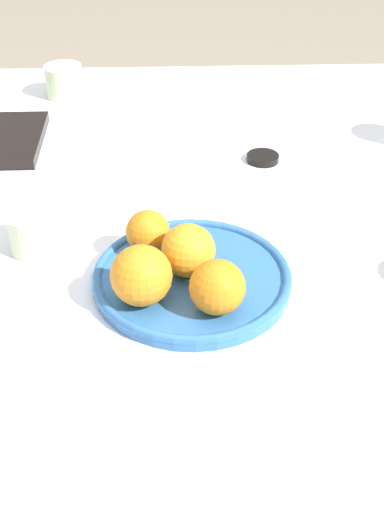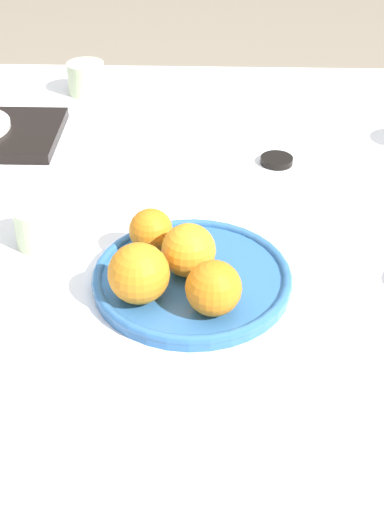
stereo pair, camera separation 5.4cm
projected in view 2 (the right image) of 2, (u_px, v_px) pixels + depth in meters
The scene contains 10 objects.
ground_plane at pixel (131, 452), 1.70m from camera, with size 12.00×12.00×0.00m, color gray.
table at pixel (122, 335), 1.48m from camera, with size 1.59×1.10×0.74m.
fruit_platter at pixel (192, 278), 1.01m from camera, with size 0.28×0.28×0.02m.
orange_0 at pixel (214, 288), 0.93m from camera, with size 0.07×0.07×0.07m.
orange_1 at pixel (189, 250), 0.99m from camera, with size 0.08×0.08×0.08m.
orange_2 at pixel (151, 230), 1.04m from camera, with size 0.07×0.07×0.07m.
orange_3 at pixel (139, 273), 0.94m from camera, with size 0.08×0.08×0.08m.
cup_1 at pixel (38, 227), 1.08m from camera, with size 0.07×0.07×0.06m.
cup_2 at pixel (86, 78), 1.56m from camera, with size 0.08×0.08×0.07m.
soy_dish at pixel (277, 160), 1.31m from camera, with size 0.06×0.06×0.01m.
Camera 2 is at (0.18, -1.10, 1.37)m, focal length 50.00 mm.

